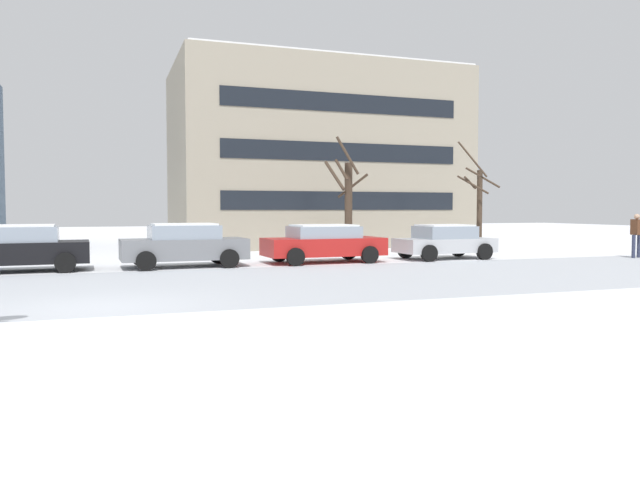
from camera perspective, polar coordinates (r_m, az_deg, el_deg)
The scene contains 10 objects.
ground_plane at distance 12.99m, azimuth -19.94°, elevation -6.06°, with size 120.00×120.00×0.00m, color white.
road_surface at distance 16.14m, azimuth -19.81°, elevation -4.33°, with size 80.00×8.35×0.00m.
parked_car_black at distance 21.54m, azimuth -26.13°, elevation -0.66°, with size 4.16×2.18×1.49m.
parked_car_gray at distance 21.40m, azimuth -12.52°, elevation -0.44°, with size 4.24×2.14×1.49m.
parked_car_red at distance 22.67m, azimuth 0.34°, elevation -0.28°, with size 4.48×2.24×1.41m.
parked_car_silver at distance 24.81m, azimuth 11.51°, elevation -0.12°, with size 3.92×2.13×1.37m.
pedestrian_crossing at distance 27.99m, azimuth 27.37°, elevation 0.66°, with size 0.56×0.42×1.79m.
tree_far_mid at distance 28.95m, azimuth 14.53°, elevation 3.24°, with size 1.48×1.63×5.07m.
tree_far_right at distance 27.06m, azimuth 2.57°, elevation 3.59°, with size 1.97×1.95×5.14m.
building_far_right at distance 34.62m, azimuth -0.51°, elevation 7.62°, with size 15.31×9.08×9.67m.
Camera 1 is at (0.18, -12.84, 1.98)m, focal length 34.40 mm.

